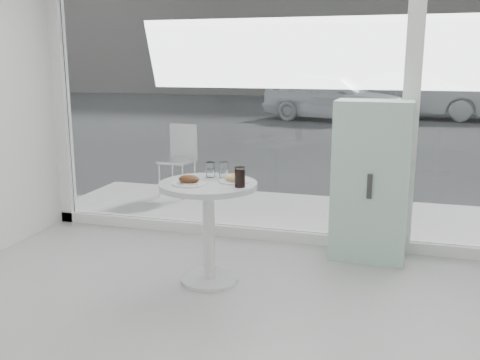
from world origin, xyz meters
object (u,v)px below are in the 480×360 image
(water_tumbler_b, at_px, (224,171))
(cola_glass, at_px, (240,178))
(mint_cabinet, at_px, (371,181))
(car_silver, at_px, (419,95))
(plate_fritter, at_px, (189,181))
(car_white, at_px, (334,97))
(plate_donut, at_px, (234,179))
(water_tumbler_a, at_px, (210,170))
(main_table, at_px, (209,211))
(patio_chair, at_px, (180,155))

(water_tumbler_b, distance_m, cola_glass, 0.33)
(mint_cabinet, bearing_deg, car_silver, 88.33)
(mint_cabinet, relative_size, plate_fritter, 5.45)
(mint_cabinet, distance_m, cola_glass, 1.30)
(car_white, bearing_deg, plate_donut, -161.11)
(mint_cabinet, distance_m, plate_fritter, 1.58)
(plate_fritter, relative_size, water_tumbler_a, 2.10)
(water_tumbler_b, bearing_deg, plate_fritter, -120.78)
(mint_cabinet, bearing_deg, cola_glass, -129.83)
(mint_cabinet, distance_m, water_tumbler_a, 1.37)
(mint_cabinet, distance_m, plate_donut, 1.25)
(mint_cabinet, relative_size, water_tumbler_a, 11.47)
(main_table, height_order, car_silver, car_silver)
(water_tumbler_a, bearing_deg, car_white, 91.81)
(car_silver, height_order, plate_donut, car_silver)
(plate_fritter, distance_m, cola_glass, 0.37)
(main_table, xyz_separation_m, water_tumbler_a, (-0.05, 0.18, 0.27))
(cola_glass, bearing_deg, mint_cabinet, 48.10)
(main_table, bearing_deg, patio_chair, 117.25)
(plate_donut, bearing_deg, cola_glass, -59.91)
(main_table, height_order, plate_donut, plate_donut)
(plate_donut, bearing_deg, car_white, 92.90)
(water_tumbler_a, xyz_separation_m, cola_glass, (0.31, -0.26, 0.02))
(patio_chair, distance_m, cola_glass, 2.79)
(main_table, height_order, water_tumbler_b, water_tumbler_b)
(mint_cabinet, height_order, water_tumbler_b, mint_cabinet)
(patio_chair, height_order, cola_glass, cola_glass)
(car_silver, bearing_deg, plate_donut, 179.67)
(mint_cabinet, bearing_deg, plate_donut, -137.22)
(patio_chair, distance_m, water_tumbler_a, 2.42)
(plate_fritter, bearing_deg, water_tumbler_b, 59.22)
(mint_cabinet, bearing_deg, car_white, 100.16)
(patio_chair, xyz_separation_m, water_tumbler_a, (1.14, -2.11, 0.29))
(plate_donut, relative_size, water_tumbler_b, 1.86)
(cola_glass, bearing_deg, car_silver, 82.81)
(water_tumbler_a, bearing_deg, plate_fritter, -102.54)
(car_silver, xyz_separation_m, plate_donut, (-1.73, -12.91, 0.12))
(main_table, distance_m, water_tumbler_a, 0.33)
(cola_glass, bearing_deg, water_tumbler_b, 127.56)
(car_silver, distance_m, plate_donut, 13.02)
(mint_cabinet, xyz_separation_m, cola_glass, (-0.86, -0.96, 0.17))
(mint_cabinet, relative_size, car_white, 0.33)
(water_tumbler_b, bearing_deg, patio_chair, 120.52)
(plate_fritter, height_order, cola_glass, cola_glass)
(water_tumbler_b, bearing_deg, main_table, -108.01)
(main_table, xyz_separation_m, car_silver, (1.91, 12.98, 0.12))
(water_tumbler_b, bearing_deg, car_silver, 81.77)
(plate_fritter, bearing_deg, cola_glass, 3.40)
(main_table, distance_m, patio_chair, 2.58)
(patio_chair, distance_m, water_tumbler_b, 2.46)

